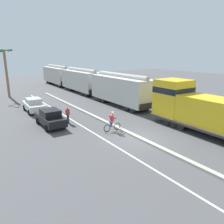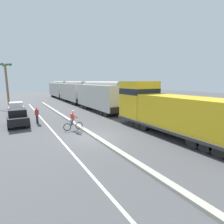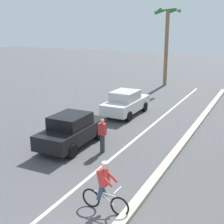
% 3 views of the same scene
% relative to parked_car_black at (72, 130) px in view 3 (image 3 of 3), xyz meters
% --- Properties ---
extents(median_curb, '(0.36, 36.00, 0.16)m').
position_rel_parked_car_black_xyz_m(median_curb, '(4.85, -0.85, -0.74)').
color(median_curb, '#B2AD9E').
rests_on(median_curb, ground).
extents(lane_stripe, '(0.14, 36.00, 0.01)m').
position_rel_parked_car_black_xyz_m(lane_stripe, '(2.45, -0.85, -0.81)').
color(lane_stripe, silver).
rests_on(lane_stripe, ground).
extents(parked_car_black, '(1.89, 4.23, 1.62)m').
position_rel_parked_car_black_xyz_m(parked_car_black, '(0.00, 0.00, 0.00)').
color(parked_car_black, black).
rests_on(parked_car_black, ground).
extents(parked_car_white, '(1.89, 4.23, 1.62)m').
position_rel_parked_car_black_xyz_m(parked_car_white, '(0.09, 6.19, 0.00)').
color(parked_car_white, silver).
rests_on(parked_car_white, ground).
extents(cyclist, '(1.71, 0.48, 1.71)m').
position_rel_parked_car_black_xyz_m(cyclist, '(4.07, -4.27, 0.00)').
color(cyclist, black).
rests_on(cyclist, ground).
extents(palm_tree_near, '(2.69, 2.71, 7.41)m').
position_rel_parked_car_black_xyz_m(palm_tree_near, '(-0.76, 17.48, 4.47)').
color(palm_tree_near, '#846647').
rests_on(palm_tree_near, ground).
extents(pedestrian_by_cars, '(0.34, 0.22, 1.62)m').
position_rel_parked_car_black_xyz_m(pedestrian_by_cars, '(1.72, -0.06, 0.03)').
color(pedestrian_by_cars, '#33333D').
rests_on(pedestrian_by_cars, ground).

